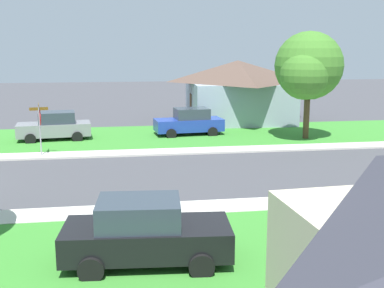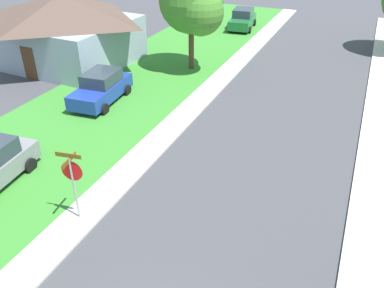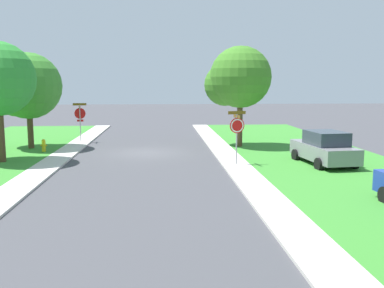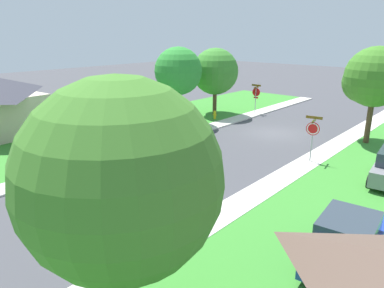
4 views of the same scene
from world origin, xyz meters
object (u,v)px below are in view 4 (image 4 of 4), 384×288
object	(u,v)px
tree_sidewalk_mid	(178,72)
stop_sign_near_corner	(256,94)
stop_sign_far_corner	(313,131)
tree_sidewalk_far	(372,79)
fire_hydrant	(215,115)
tree_corner_large	(120,180)
tree_across_left	(214,73)
car_black_kerbside_mid	(106,125)
car_blue_driveway_right	(347,241)

from	to	relation	value
tree_sidewalk_mid	stop_sign_near_corner	bearing A→B (deg)	-110.60
stop_sign_far_corner	tree_sidewalk_mid	world-z (taller)	tree_sidewalk_mid
tree_sidewalk_far	fire_hydrant	distance (m)	12.60
tree_sidewalk_far	tree_corner_large	world-z (taller)	tree_corner_large
tree_sidewalk_mid	stop_sign_far_corner	bearing A→B (deg)	171.87
tree_sidewalk_mid	fire_hydrant	world-z (taller)	tree_sidewalk_mid
tree_across_left	tree_corner_large	size ratio (longest dim) A/B	0.92
stop_sign_far_corner	car_black_kerbside_mid	world-z (taller)	stop_sign_far_corner
stop_sign_far_corner	car_black_kerbside_mid	distance (m)	14.26
car_blue_driveway_right	fire_hydrant	size ratio (longest dim) A/B	5.36
tree_corner_large	car_blue_driveway_right	bearing A→B (deg)	-111.84
car_black_kerbside_mid	tree_sidewalk_far	xyz separation A→B (m)	(-14.55, -10.87, 3.52)
stop_sign_far_corner	car_black_kerbside_mid	size ratio (longest dim) A/B	0.63
stop_sign_far_corner	tree_sidewalk_far	size ratio (longest dim) A/B	0.43
stop_sign_far_corner	car_blue_driveway_right	world-z (taller)	stop_sign_far_corner
stop_sign_far_corner	tree_corner_large	bearing A→B (deg)	98.40
stop_sign_near_corner	car_blue_driveway_right	bearing A→B (deg)	129.04
tree_across_left	tree_sidewalk_far	distance (m)	13.30
fire_hydrant	stop_sign_far_corner	bearing A→B (deg)	155.82
car_blue_driveway_right	tree_sidewalk_mid	xyz separation A→B (m)	(17.18, -10.21, 3.36)
stop_sign_near_corner	fire_hydrant	bearing A→B (deg)	72.70
tree_sidewalk_far	tree_sidewalk_mid	bearing A→B (deg)	18.90
stop_sign_far_corner	tree_sidewalk_mid	xyz separation A→B (m)	(12.25, -1.75, 2.35)
tree_sidewalk_mid	tree_corner_large	xyz separation A→B (m)	(-14.49, 16.91, 0.12)
car_black_kerbside_mid	tree_across_left	bearing A→B (deg)	-96.49
stop_sign_near_corner	tree_across_left	xyz separation A→B (m)	(2.79, 2.75, 1.97)
car_black_kerbside_mid	car_blue_driveway_right	distance (m)	18.82
tree_sidewalk_mid	tree_across_left	size ratio (longest dim) A/B	1.04
stop_sign_near_corner	tree_across_left	size ratio (longest dim) A/B	0.46
car_black_kerbside_mid	tree_corner_large	size ratio (longest dim) A/B	0.68
stop_sign_far_corner	tree_across_left	xyz separation A→B (m)	(12.22, -6.49, 1.96)
car_black_kerbside_mid	tree_sidewalk_mid	size ratio (longest dim) A/B	0.71
stop_sign_far_corner	tree_across_left	distance (m)	13.98
stop_sign_near_corner	car_black_kerbside_mid	xyz separation A→B (m)	(4.04, 13.80, -1.00)
car_blue_driveway_right	tree_corner_large	distance (m)	8.01
stop_sign_near_corner	car_black_kerbside_mid	world-z (taller)	stop_sign_near_corner
tree_sidewalk_mid	tree_across_left	distance (m)	4.76
stop_sign_near_corner	tree_sidewalk_mid	xyz separation A→B (m)	(2.82, 7.50, 2.36)
stop_sign_near_corner	tree_sidewalk_mid	bearing A→B (deg)	69.40
car_blue_driveway_right	tree_sidewalk_mid	distance (m)	20.27
fire_hydrant	tree_corner_large	bearing A→B (deg)	123.09
car_black_kerbside_mid	fire_hydrant	distance (m)	9.79
stop_sign_far_corner	car_black_kerbside_mid	xyz separation A→B (m)	(13.48, 4.55, -1.01)
stop_sign_near_corner	tree_sidewalk_mid	world-z (taller)	tree_sidewalk_mid
stop_sign_near_corner	car_black_kerbside_mid	bearing A→B (deg)	73.67
stop_sign_far_corner	tree_sidewalk_far	bearing A→B (deg)	-99.60
car_blue_driveway_right	fire_hydrant	world-z (taller)	car_blue_driveway_right
tree_sidewalk_mid	fire_hydrant	distance (m)	5.11
car_blue_driveway_right	tree_across_left	bearing A→B (deg)	-41.09
car_black_kerbside_mid	tree_across_left	world-z (taller)	tree_across_left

